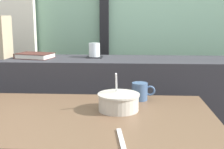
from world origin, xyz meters
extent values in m
cube|color=#2D2D33|center=(0.00, 0.55, 0.41)|extent=(2.80, 0.37, 0.83)
cube|color=brown|center=(-0.02, -0.11, 0.67)|extent=(1.22, 0.67, 0.03)
cube|color=black|center=(0.02, 0.60, 0.83)|extent=(0.10, 0.10, 0.00)
cylinder|color=white|center=(0.02, 0.60, 0.87)|extent=(0.07, 0.07, 0.09)
cylinder|color=#BC3D51|center=(0.02, 0.60, 0.87)|extent=(0.06, 0.06, 0.06)
cube|color=#47231E|center=(-0.35, 0.55, 0.83)|extent=(0.24, 0.19, 0.00)
cube|color=silver|center=(-0.35, 0.55, 0.84)|extent=(0.23, 0.19, 0.03)
cube|color=#47231E|center=(-0.35, 0.55, 0.86)|extent=(0.24, 0.19, 0.00)
cube|color=#47231E|center=(-0.45, 0.57, 0.84)|extent=(0.04, 0.14, 0.03)
cylinder|color=#BCB7A8|center=(0.19, -0.04, 0.72)|extent=(0.17, 0.17, 0.07)
cylinder|color=#BCB7A8|center=(0.19, -0.04, 0.75)|extent=(0.18, 0.18, 0.01)
cylinder|color=brown|center=(0.19, -0.04, 0.72)|extent=(0.15, 0.15, 0.06)
cylinder|color=silver|center=(0.18, -0.01, 0.78)|extent=(0.01, 0.11, 0.14)
ellipsoid|color=silver|center=(0.18, 0.01, 0.73)|extent=(0.03, 0.05, 0.01)
cube|color=silver|center=(0.21, -0.36, 0.69)|extent=(0.04, 0.17, 0.01)
cylinder|color=#3D567A|center=(0.29, 0.13, 0.73)|extent=(0.08, 0.08, 0.08)
torus|color=#3D567A|center=(0.34, 0.13, 0.73)|extent=(0.05, 0.01, 0.05)
camera|label=1|loc=(0.24, -1.31, 1.09)|focal=49.13mm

